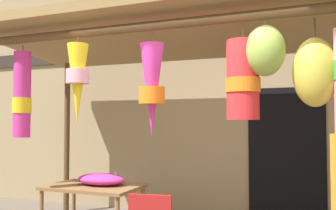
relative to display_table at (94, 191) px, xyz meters
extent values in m
cube|color=#9E8966|center=(1.41, 1.77, 1.57)|extent=(11.72, 0.25, 4.35)
cube|color=#2D2823|center=(1.41, 1.62, 2.09)|extent=(10.55, 0.04, 0.24)
cube|color=black|center=(2.26, 1.63, 0.40)|extent=(1.10, 0.03, 2.00)
cylinder|color=brown|center=(-1.17, 1.01, 0.64)|extent=(0.09, 0.09, 2.48)
cylinder|color=brown|center=(1.14, -0.69, 1.88)|extent=(4.83, 0.10, 0.10)
cylinder|color=brown|center=(1.14, 1.01, 2.03)|extent=(4.83, 0.10, 0.10)
cube|color=olive|center=(1.14, 0.16, 2.00)|extent=(5.13, 2.21, 0.33)
cylinder|color=brown|center=(-0.65, -0.60, 1.79)|extent=(0.01, 0.01, 0.08)
cylinder|color=#D13399|center=(-0.65, -0.60, 1.22)|extent=(0.21, 0.21, 1.05)
cylinder|color=yellow|center=(-0.65, -0.60, 1.09)|extent=(0.22, 0.22, 0.19)
cylinder|color=brown|center=(0.26, -0.74, 1.79)|extent=(0.01, 0.01, 0.08)
cone|color=yellow|center=(0.26, -0.74, 1.31)|extent=(0.24, 0.24, 0.87)
cylinder|color=pink|center=(0.26, -0.74, 1.39)|extent=(0.25, 0.25, 0.16)
cylinder|color=brown|center=(1.10, -0.62, 1.77)|extent=(0.01, 0.01, 0.12)
cone|color=#D13399|center=(1.10, -0.62, 1.22)|extent=(0.25, 0.25, 0.98)
cylinder|color=orange|center=(1.10, -0.62, 1.17)|extent=(0.27, 0.27, 0.18)
cylinder|color=brown|center=(2.06, -0.63, 1.75)|extent=(0.01, 0.01, 0.16)
cylinder|color=red|center=(2.06, -0.63, 1.29)|extent=(0.31, 0.31, 0.76)
cylinder|color=orange|center=(2.06, -0.63, 1.24)|extent=(0.33, 0.33, 0.14)
cylinder|color=#4C3D23|center=(2.70, -0.58, 1.74)|extent=(0.02, 0.02, 0.18)
ellipsoid|color=gold|center=(2.70, -0.58, 1.34)|extent=(0.40, 0.34, 0.63)
cylinder|color=#4C3D23|center=(2.28, -0.69, 1.80)|extent=(0.02, 0.02, 0.05)
ellipsoid|color=#89A842|center=(2.28, -0.69, 1.54)|extent=(0.37, 0.31, 0.47)
cube|color=brown|center=(0.00, 0.00, 0.05)|extent=(1.19, 0.78, 0.04)
cylinder|color=brown|center=(-0.55, 0.34, -0.29)|extent=(0.05, 0.05, 0.63)
ellipsoid|color=#D13399|center=(0.07, 0.07, 0.14)|extent=(0.66, 0.46, 0.15)
ellipsoid|color=yellow|center=(0.17, 0.03, 0.15)|extent=(0.30, 0.23, 0.10)
camera|label=1|loc=(2.75, -4.28, 0.89)|focal=41.12mm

